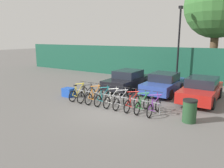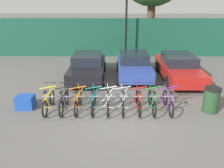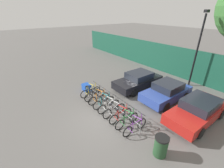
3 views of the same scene
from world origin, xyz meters
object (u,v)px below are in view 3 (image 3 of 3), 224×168
Objects in this scene: bicycle_silver at (114,110)px; bicycle_green at (127,120)px; bike_rack at (111,104)px; car_red at (198,110)px; bicycle_teal at (104,102)px; bicycle_orange at (99,98)px; bicycle_yellow at (91,92)px; car_blue at (166,92)px; lamp_post at (198,47)px; car_black at (138,80)px; bicycle_black at (95,95)px; bicycle_purple at (135,127)px; cargo_crate at (86,87)px; bicycle_white at (109,106)px; trash_bin at (161,146)px; bicycle_red at (121,115)px.

bicycle_silver is 1.19m from bicycle_green.
car_red is (3.84, 3.61, 0.19)m from bike_rack.
bicycle_teal is 5.83m from car_red.
bicycle_orange is 1.00× the size of bicycle_teal.
bicycle_yellow is 5.64m from car_blue.
bicycle_green is 8.55m from lamp_post.
car_blue is at bearing 91.47° from bicycle_green.
bicycle_silver is 0.43× the size of car_blue.
car_black is (-0.02, 3.94, 0.31)m from bicycle_orange.
bicycle_black is (0.62, 0.00, 0.00)m from bicycle_yellow.
bicycle_purple is 2.44× the size of cargo_crate.
bicycle_white is 4.11m from trash_bin.
bicycle_yellow is 6.53m from trash_bin.
car_blue is at bearing 75.34° from bicycle_silver.
bicycle_yellow is at bearing -113.85° from lamp_post.
bicycle_white and bicycle_silver have the same top height.
car_red reaches higher than bicycle_purple.
trash_bin is at bearing -36.83° from car_black.
bicycle_yellow is 7.31m from car_red.
bicycle_purple is (4.83, 0.00, 0.00)m from bicycle_yellow.
car_blue is (0.80, 4.16, 0.31)m from bicycle_silver.
bicycle_red is at bearing -0.34° from bicycle_teal.
bicycle_black is at bearing -0.73° from bicycle_yellow.
bicycle_purple is at bearing -76.02° from car_blue.
bicycle_green is at bearing -3.73° from bicycle_silver.
bicycle_teal is 4.00m from car_black.
lamp_post is at bearing 82.45° from bicycle_silver.
bicycle_yellow is 1.00× the size of bicycle_teal.
bicycle_orange is 4.92m from car_blue.
car_blue is at bearing 87.23° from bicycle_red.
trash_bin is at bearing -4.76° from bicycle_silver.
bicycle_silver is at bearing -0.34° from bicycle_teal.
bicycle_red reaches higher than bike_rack.
bicycle_green is at bearing 0.05° from bicycle_orange.
bicycle_yellow and bicycle_teal have the same top height.
car_red is at bearing 57.27° from bicycle_green.
bicycle_purple is at bearing -3.52° from bike_rack.
bicycle_orange is 1.00× the size of bicycle_white.
bicycle_green is 1.00× the size of bicycle_purple.
car_black is at bearing 59.68° from cargo_crate.
bike_rack is at bearing 179.01° from bicycle_purple.
bicycle_red is at bearing -1.09° from bicycle_black.
bicycle_yellow reaches higher than cargo_crate.
bicycle_silver is 4.25m from car_blue.
bicycle_green is (3.57, 0.00, 0.00)m from bicycle_black.
bicycle_green is (1.77, -0.15, -0.13)m from bike_rack.
bicycle_white is 1.00× the size of bicycle_silver.
car_black is (-1.82, 3.94, 0.31)m from bicycle_silver.
car_black reaches higher than bicycle_teal.
car_black is at bearing 108.10° from bike_rack.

